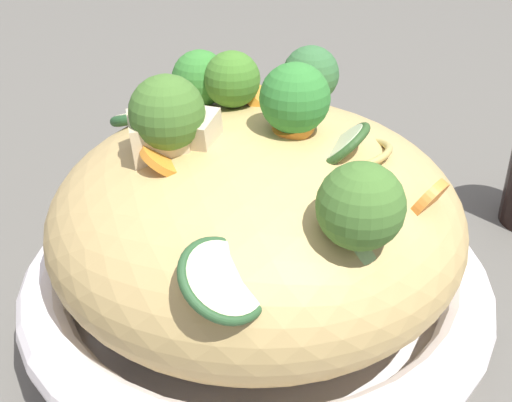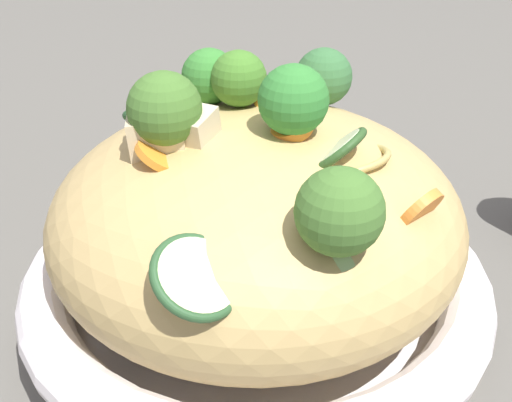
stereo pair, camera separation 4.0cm
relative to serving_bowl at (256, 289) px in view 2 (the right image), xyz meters
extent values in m
plane|color=#59564F|center=(0.00, 0.00, -0.03)|extent=(3.00, 3.00, 0.00)
cylinder|color=white|center=(0.00, 0.00, -0.02)|extent=(0.28, 0.28, 0.02)
torus|color=white|center=(0.00, 0.00, 0.01)|extent=(0.30, 0.30, 0.03)
ellipsoid|color=tan|center=(0.00, 0.00, 0.05)|extent=(0.25, 0.25, 0.13)
torus|color=tan|center=(-0.02, -0.02, 0.10)|extent=(0.08, 0.08, 0.01)
torus|color=tan|center=(-0.04, -0.01, 0.08)|extent=(0.07, 0.07, 0.01)
torus|color=tan|center=(-0.03, -0.03, 0.08)|extent=(0.08, 0.08, 0.03)
torus|color=tan|center=(0.03, 0.04, 0.10)|extent=(0.07, 0.08, 0.02)
cone|color=#A0BE71|center=(-0.05, 0.06, 0.10)|extent=(0.02, 0.02, 0.02)
sphere|color=#376B39|center=(-0.05, 0.06, 0.12)|extent=(0.05, 0.05, 0.04)
cone|color=#97C372|center=(-0.04, 0.00, 0.11)|extent=(0.01, 0.01, 0.01)
sphere|color=#437929|center=(-0.04, 0.00, 0.13)|extent=(0.04, 0.04, 0.03)
cone|color=#9CBF79|center=(-0.06, -0.01, 0.11)|extent=(0.02, 0.02, 0.02)
sphere|color=#377D30|center=(-0.06, -0.01, 0.13)|extent=(0.04, 0.04, 0.04)
cone|color=#9DBA7A|center=(0.01, 0.02, 0.11)|extent=(0.03, 0.03, 0.01)
sphere|color=#337E32|center=(0.01, 0.02, 0.13)|extent=(0.05, 0.05, 0.04)
cone|color=#9EC277|center=(0.10, 0.01, 0.09)|extent=(0.03, 0.03, 0.01)
sphere|color=#43702D|center=(0.10, 0.01, 0.11)|extent=(0.06, 0.06, 0.04)
cone|color=#9DB576|center=(0.00, -0.05, 0.11)|extent=(0.02, 0.02, 0.02)
sphere|color=#44712C|center=(0.00, -0.05, 0.13)|extent=(0.04, 0.04, 0.04)
cylinder|color=orange|center=(0.01, -0.06, 0.11)|extent=(0.03, 0.03, 0.02)
cylinder|color=orange|center=(-0.04, 0.02, 0.11)|extent=(0.04, 0.04, 0.02)
cylinder|color=orange|center=(0.01, 0.02, 0.12)|extent=(0.02, 0.02, 0.01)
cylinder|color=orange|center=(0.08, 0.06, 0.09)|extent=(0.03, 0.03, 0.03)
cylinder|color=beige|center=(0.04, 0.03, 0.11)|extent=(0.04, 0.04, 0.03)
torus|color=#2D5023|center=(0.04, 0.03, 0.11)|extent=(0.05, 0.05, 0.03)
cylinder|color=beige|center=(0.09, -0.05, 0.09)|extent=(0.05, 0.05, 0.03)
torus|color=#2A502B|center=(0.09, -0.05, 0.09)|extent=(0.06, 0.06, 0.03)
cylinder|color=beige|center=(-0.08, -0.05, 0.10)|extent=(0.04, 0.04, 0.02)
torus|color=#254F27|center=(-0.08, -0.05, 0.10)|extent=(0.04, 0.04, 0.02)
cube|color=beige|center=(-0.01, -0.06, 0.12)|extent=(0.04, 0.04, 0.03)
cube|color=beige|center=(0.00, -0.04, 0.12)|extent=(0.04, 0.04, 0.03)
camera|label=1|loc=(0.32, -0.13, 0.27)|focal=46.53mm
camera|label=2|loc=(0.33, -0.10, 0.27)|focal=46.53mm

